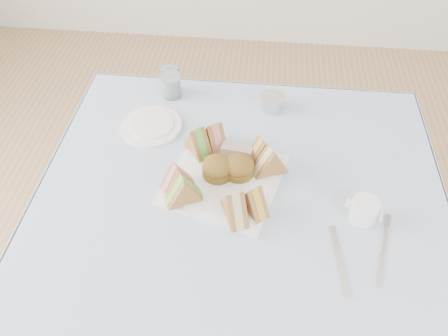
# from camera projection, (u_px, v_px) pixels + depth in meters

# --- Properties ---
(floor) EXTENTS (4.00, 4.00, 0.00)m
(floor) POSITION_uv_depth(u_px,v_px,m) (233.00, 334.00, 1.60)
(floor) COLOR #9E7751
(floor) RESTS_ON ground
(table) EXTENTS (0.90, 0.90, 0.74)m
(table) POSITION_uv_depth(u_px,v_px,m) (235.00, 285.00, 1.33)
(table) COLOR brown
(table) RESTS_ON floor
(tablecloth) EXTENTS (1.02, 1.02, 0.01)m
(tablecloth) POSITION_uv_depth(u_px,v_px,m) (238.00, 212.00, 1.05)
(tablecloth) COLOR silver
(tablecloth) RESTS_ON table
(serving_plate) EXTENTS (0.33, 0.33, 0.01)m
(serving_plate) POSITION_uv_depth(u_px,v_px,m) (224.00, 180.00, 1.11)
(serving_plate) COLOR white
(serving_plate) RESTS_ON tablecloth
(sandwich_fl_a) EXTENTS (0.09, 0.08, 0.07)m
(sandwich_fl_a) POSITION_uv_depth(u_px,v_px,m) (177.00, 176.00, 1.06)
(sandwich_fl_a) COLOR #A0623C
(sandwich_fl_a) RESTS_ON serving_plate
(sandwich_fl_b) EXTENTS (0.10, 0.08, 0.08)m
(sandwich_fl_b) POSITION_uv_depth(u_px,v_px,m) (183.00, 189.00, 1.03)
(sandwich_fl_b) COLOR #A0623C
(sandwich_fl_b) RESTS_ON serving_plate
(sandwich_fr_a) EXTENTS (0.08, 0.09, 0.08)m
(sandwich_fr_a) POSITION_uv_depth(u_px,v_px,m) (254.00, 198.00, 1.01)
(sandwich_fr_a) COLOR #A0623C
(sandwich_fr_a) RESTS_ON serving_plate
(sandwich_fr_b) EXTENTS (0.08, 0.10, 0.08)m
(sandwich_fr_b) POSITION_uv_depth(u_px,v_px,m) (235.00, 204.00, 1.00)
(sandwich_fr_b) COLOR #A0623C
(sandwich_fr_b) RESTS_ON serving_plate
(sandwich_bl_a) EXTENTS (0.09, 0.10, 0.08)m
(sandwich_bl_a) POSITION_uv_depth(u_px,v_px,m) (198.00, 140.00, 1.14)
(sandwich_bl_a) COLOR #A0623C
(sandwich_bl_a) RESTS_ON serving_plate
(sandwich_bl_b) EXTENTS (0.08, 0.10, 0.08)m
(sandwich_bl_b) POSITION_uv_depth(u_px,v_px,m) (215.00, 135.00, 1.15)
(sandwich_bl_b) COLOR #A0623C
(sandwich_bl_b) RESTS_ON serving_plate
(sandwich_br_a) EXTENTS (0.10, 0.08, 0.08)m
(sandwich_br_a) POSITION_uv_depth(u_px,v_px,m) (270.00, 160.00, 1.09)
(sandwich_br_a) COLOR #A0623C
(sandwich_br_a) RESTS_ON serving_plate
(sandwich_br_b) EXTENTS (0.09, 0.07, 0.07)m
(sandwich_br_b) POSITION_uv_depth(u_px,v_px,m) (261.00, 149.00, 1.12)
(sandwich_br_b) COLOR #A0623C
(sandwich_br_b) RESTS_ON serving_plate
(scone_left) EXTENTS (0.09, 0.09, 0.05)m
(scone_left) POSITION_uv_depth(u_px,v_px,m) (218.00, 168.00, 1.09)
(scone_left) COLOR brown
(scone_left) RESTS_ON serving_plate
(scone_right) EXTENTS (0.08, 0.08, 0.05)m
(scone_right) POSITION_uv_depth(u_px,v_px,m) (239.00, 166.00, 1.09)
(scone_right) COLOR brown
(scone_right) RESTS_ON serving_plate
(pastry_slice) EXTENTS (0.08, 0.04, 0.04)m
(pastry_slice) POSITION_uv_depth(u_px,v_px,m) (237.00, 152.00, 1.14)
(pastry_slice) COLOR #C7BE77
(pastry_slice) RESTS_ON serving_plate
(side_plate) EXTENTS (0.21, 0.21, 0.01)m
(side_plate) POSITION_uv_depth(u_px,v_px,m) (152.00, 126.00, 1.25)
(side_plate) COLOR white
(side_plate) RESTS_ON tablecloth
(water_glass) EXTENTS (0.07, 0.07, 0.09)m
(water_glass) POSITION_uv_depth(u_px,v_px,m) (171.00, 83.00, 1.32)
(water_glass) COLOR white
(water_glass) RESTS_ON tablecloth
(tea_strainer) EXTENTS (0.10, 0.10, 0.04)m
(tea_strainer) POSITION_uv_depth(u_px,v_px,m) (273.00, 103.00, 1.29)
(tea_strainer) COLOR silver
(tea_strainer) RESTS_ON tablecloth
(knife) EXTENTS (0.03, 0.18, 0.00)m
(knife) POSITION_uv_depth(u_px,v_px,m) (339.00, 260.00, 0.96)
(knife) COLOR silver
(knife) RESTS_ON tablecloth
(fork) EXTENTS (0.05, 0.16, 0.00)m
(fork) POSITION_uv_depth(u_px,v_px,m) (383.00, 255.00, 0.96)
(fork) COLOR silver
(fork) RESTS_ON tablecloth
(creamer_jug) EXTENTS (0.08, 0.08, 0.06)m
(creamer_jug) POSITION_uv_depth(u_px,v_px,m) (364.00, 210.00, 1.01)
(creamer_jug) COLOR white
(creamer_jug) RESTS_ON tablecloth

